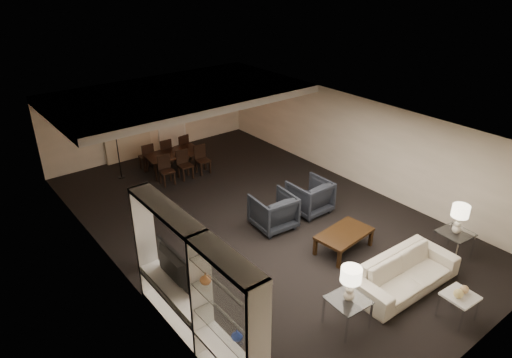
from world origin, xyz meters
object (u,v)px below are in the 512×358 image
(side_table_right, at_px, (453,244))
(floor_lamp, at_px, (118,155))
(chair_fl, at_px, (146,156))
(television, at_px, (169,268))
(coffee_table, at_px, (344,241))
(dining_table, at_px, (175,162))
(chair_nm, at_px, (185,165))
(chair_fr, at_px, (181,147))
(armchair_left, at_px, (273,211))
(table_lamp_right, at_px, (459,219))
(side_table_left, at_px, (347,313))
(sofa, at_px, (406,273))
(chair_nl, at_px, (167,170))
(pendant_light, at_px, (189,109))
(armchair_right, at_px, (310,196))
(marble_table, at_px, (458,307))
(chair_fm, at_px, (164,151))
(floor_speaker, at_px, (145,244))
(vase_blue, at_px, (237,335))
(vase_amber, at_px, (206,279))
(chair_nr, at_px, (203,160))
(table_lamp_left, at_px, (350,284))

(side_table_right, relative_size, floor_lamp, 0.44)
(chair_fl, bearing_deg, side_table_right, 112.47)
(side_table_right, bearing_deg, television, 159.62)
(coffee_table, xyz_separation_m, dining_table, (-0.89, 5.97, 0.06))
(chair_nm, distance_m, chair_fr, 1.43)
(armchair_left, bearing_deg, table_lamp_right, 130.41)
(chair_fl, bearing_deg, coffee_table, 103.95)
(chair_fr, bearing_deg, chair_nm, 57.36)
(side_table_right, distance_m, chair_fl, 8.81)
(side_table_left, bearing_deg, sofa, 0.00)
(armchair_left, bearing_deg, chair_nl, -70.63)
(pendant_light, bearing_deg, armchair_right, -76.25)
(television, xyz_separation_m, chair_nl, (2.48, 4.81, -0.65))
(marble_table, distance_m, chair_fm, 9.36)
(floor_speaker, xyz_separation_m, chair_nm, (2.81, 3.22, -0.16))
(pendant_light, distance_m, vase_blue, 8.16)
(coffee_table, height_order, dining_table, dining_table)
(armchair_right, xyz_separation_m, floor_lamp, (-2.96, 4.86, 0.29))
(floor_speaker, xyz_separation_m, dining_table, (2.81, 3.87, -0.30))
(floor_lamp, bearing_deg, armchair_right, -58.65)
(vase_amber, height_order, chair_nm, vase_amber)
(floor_speaker, bearing_deg, chair_fm, 48.29)
(side_table_left, height_order, vase_amber, vase_amber)
(side_table_right, bearing_deg, armchair_right, 108.43)
(television, height_order, chair_nr, television)
(dining_table, height_order, chair_nl, chair_nl)
(sofa, xyz_separation_m, chair_nm, (-0.89, 6.92, 0.09))
(armchair_right, xyz_separation_m, television, (-4.57, -1.19, 0.64))
(sofa, xyz_separation_m, vase_blue, (-4.00, 0.07, 0.81))
(armchair_left, height_order, armchair_right, same)
(armchair_right, xyz_separation_m, side_table_left, (-2.30, -3.30, -0.13))
(chair_nl, bearing_deg, television, -111.70)
(side_table_left, height_order, side_table_right, same)
(pendant_light, bearing_deg, floor_lamp, 157.69)
(table_lamp_right, height_order, vase_blue, table_lamp_right)
(armchair_left, distance_m, floor_lamp, 5.17)
(side_table_left, bearing_deg, chair_fl, 88.54)
(floor_lamp, bearing_deg, chair_nl, -55.01)
(table_lamp_right, relative_size, television, 0.59)
(vase_amber, relative_size, chair_nm, 0.21)
(coffee_table, relative_size, floor_lamp, 0.88)
(chair_nm, bearing_deg, armchair_left, -83.46)
(pendant_light, distance_m, chair_fl, 2.05)
(side_table_right, height_order, floor_lamp, floor_lamp)
(chair_nl, bearing_deg, chair_fr, 52.87)
(armchair_right, bearing_deg, coffee_table, 70.68)
(armchair_left, relative_size, chair_nm, 1.11)
(table_lamp_left, xyz_separation_m, television, (-2.27, 2.11, 0.15))
(chair_fm, bearing_deg, vase_blue, 69.66)
(marble_table, xyz_separation_m, television, (-3.97, 3.21, 0.81))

